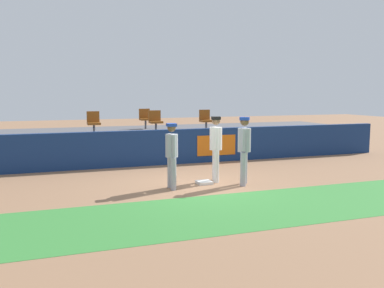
% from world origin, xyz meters
% --- Properties ---
extents(ground_plane, '(60.00, 60.00, 0.00)m').
position_xyz_m(ground_plane, '(0.00, 0.00, 0.00)').
color(ground_plane, '#936B4C').
extents(grass_foreground_strip, '(18.00, 2.80, 0.01)m').
position_xyz_m(grass_foreground_strip, '(0.00, -2.49, 0.00)').
color(grass_foreground_strip, '#388438').
rests_on(grass_foreground_strip, ground_plane).
extents(first_base, '(0.40, 0.40, 0.08)m').
position_xyz_m(first_base, '(0.21, 0.19, 0.04)').
color(first_base, white).
rests_on(first_base, ground_plane).
extents(player_fielder_home, '(0.46, 0.54, 1.85)m').
position_xyz_m(player_fielder_home, '(0.65, 0.41, 1.07)').
color(player_fielder_home, white).
rests_on(player_fielder_home, ground_plane).
extents(player_runner_visitor, '(0.33, 0.48, 1.73)m').
position_xyz_m(player_runner_visitor, '(-0.81, -0.09, 1.00)').
color(player_runner_visitor, '#9EA3AD').
rests_on(player_runner_visitor, ground_plane).
extents(player_coach_visitor, '(0.49, 0.49, 1.86)m').
position_xyz_m(player_coach_visitor, '(1.20, -0.28, 1.08)').
color(player_coach_visitor, '#9EA3AD').
rests_on(player_coach_visitor, ground_plane).
extents(field_wall, '(18.00, 0.26, 1.23)m').
position_xyz_m(field_wall, '(0.01, 3.61, 0.62)').
color(field_wall, navy).
rests_on(field_wall, ground_plane).
extents(bleacher_platform, '(18.00, 4.80, 1.01)m').
position_xyz_m(bleacher_platform, '(0.00, 6.18, 0.50)').
color(bleacher_platform, '#59595E').
rests_on(bleacher_platform, ground_plane).
extents(seat_front_right, '(0.44, 0.44, 0.84)m').
position_xyz_m(seat_front_right, '(2.17, 5.05, 1.48)').
color(seat_front_right, '#4C4C51').
rests_on(seat_front_right, bleacher_platform).
extents(seat_front_center, '(0.47, 0.44, 0.84)m').
position_xyz_m(seat_front_center, '(0.11, 5.05, 1.48)').
color(seat_front_center, '#4C4C51').
rests_on(seat_front_center, bleacher_platform).
extents(seat_back_center, '(0.46, 0.44, 0.84)m').
position_xyz_m(seat_back_center, '(0.14, 6.85, 1.48)').
color(seat_back_center, '#4C4C51').
rests_on(seat_back_center, bleacher_platform).
extents(seat_front_left, '(0.45, 0.44, 0.84)m').
position_xyz_m(seat_front_left, '(-2.20, 5.05, 1.48)').
color(seat_front_left, '#4C4C51').
rests_on(seat_front_left, bleacher_platform).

